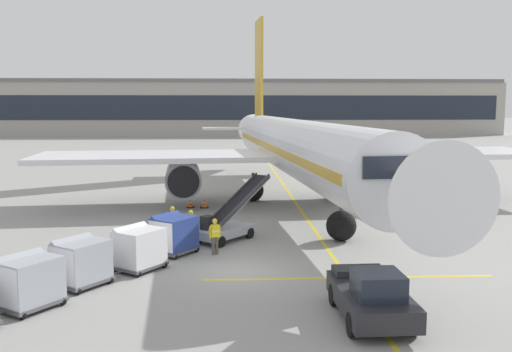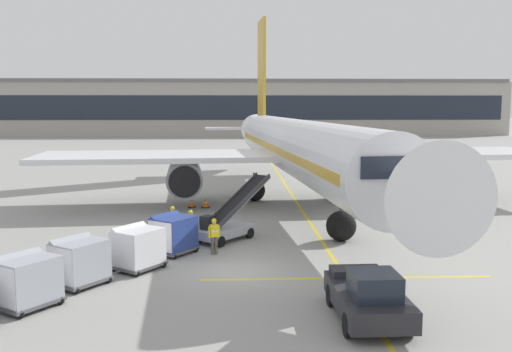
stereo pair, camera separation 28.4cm
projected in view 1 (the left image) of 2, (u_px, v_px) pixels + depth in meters
The scene contains 16 objects.
ground_plane at pixel (238, 271), 23.90m from camera, with size 600.00×600.00×0.00m, color gray.
parked_airplane at pixel (296, 148), 40.46m from camera, with size 37.02×47.22×15.90m.
belt_loader at pixel (227, 223), 29.44m from camera, with size 4.27×4.81×3.24m.
baggage_cart_lead at pixel (173, 233), 26.60m from camera, with size 2.46×2.69×1.91m.
baggage_cart_second at pixel (138, 247), 23.98m from camera, with size 2.46×2.69×1.91m.
baggage_cart_third at pixel (81, 261), 21.82m from camera, with size 2.46×2.69×1.91m.
baggage_cart_fourth at pixel (28, 280), 19.40m from camera, with size 2.46×2.69×1.91m.
pushback_tug at pixel (371, 296), 18.35m from camera, with size 2.21×4.45×1.83m.
ground_crew_by_loader at pixel (173, 220), 29.63m from camera, with size 0.25×0.57×1.74m.
ground_crew_by_carts at pixel (191, 224), 28.56m from camera, with size 0.40×0.50×1.74m.
ground_crew_marshaller at pixel (215, 234), 26.44m from camera, with size 0.54×0.37×1.74m.
safety_cone_engine_keepout at pixel (190, 203), 38.87m from camera, with size 0.53×0.53×0.61m.
safety_cone_wingtip at pixel (204, 203), 38.79m from camera, with size 0.57×0.57×0.65m.
apron_guidance_line_lead_in at pixel (297, 204), 40.13m from camera, with size 0.20×110.00×0.01m.
apron_guidance_line_stop_bar at pixel (348, 278), 22.94m from camera, with size 12.00×0.20×0.01m.
terminal_building at pixel (192, 108), 136.97m from camera, with size 149.72×15.30×13.29m.
Camera 1 is at (-0.33, -23.22, 7.01)m, focal length 39.30 mm.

